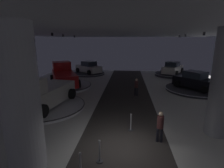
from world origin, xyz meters
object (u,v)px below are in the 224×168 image
display_platform_deep_left (89,73)px  visitor_walking_near (136,86)px  display_car_far_right (196,81)px  pickup_truck_far_left (64,76)px  column_left (21,101)px  display_car_deep_right (173,68)px  display_car_deep_left (89,68)px  visitor_walking_far (160,125)px  display_platform_deep_right (172,74)px  column_right (223,84)px  display_platform_far_right (195,89)px  display_platform_mid_left (46,107)px  pickup_truck_mid_left (42,94)px  display_platform_far_left (65,86)px

display_platform_deep_left → visitor_walking_near: 11.97m
display_car_far_right → visitor_walking_near: (-5.95, -2.22, -0.10)m
display_platform_deep_left → pickup_truck_far_left: size_ratio=0.85×
column_left → display_car_deep_right: bearing=62.6°
display_car_deep_left → visitor_walking_far: display_car_deep_left is taller
display_car_far_right → display_platform_deep_right: (-0.41, 7.61, -0.81)m
column_right → display_platform_far_right: size_ratio=0.95×
display_platform_mid_left → visitor_walking_near: visitor_walking_near is taller
display_platform_mid_left → display_car_deep_left: size_ratio=1.30×
column_left → display_platform_far_right: column_left is taller
pickup_truck_far_left → column_right: bearing=-37.3°
display_platform_far_right → display_platform_deep_left: bearing=148.6°
column_left → display_car_deep_right: column_left is taller
column_left → pickup_truck_mid_left: 6.29m
column_left → display_car_deep_left: size_ratio=1.26×
pickup_truck_far_left → column_left: bearing=-75.7°
display_platform_far_right → display_platform_deep_left: (-12.64, 7.72, 0.00)m
column_right → display_car_deep_right: bearing=84.6°
column_left → display_platform_mid_left: 6.88m
display_platform_far_right → visitor_walking_near: size_ratio=3.64×
column_right → display_car_deep_left: column_right is taller
display_platform_deep_right → pickup_truck_far_left: size_ratio=0.87×
display_car_deep_left → display_car_deep_right: display_car_deep_right is taller
column_left → pickup_truck_far_left: size_ratio=0.97×
column_left → pickup_truck_far_left: (-3.13, 12.30, -1.54)m
display_platform_deep_left → display_car_deep_right: bearing=-0.5°
display_car_deep_left → visitor_walking_near: 11.92m
display_car_deep_right → display_platform_deep_left: bearing=179.5°
display_car_deep_right → column_right: bearing=-95.4°
pickup_truck_mid_left → display_car_deep_left: pickup_truck_mid_left is taller
display_platform_deep_right → display_car_deep_right: size_ratio=1.08×
display_car_deep_left → pickup_truck_mid_left: bearing=-90.7°
display_platform_far_right → display_car_deep_right: 7.68m
display_car_deep_right → pickup_truck_far_left: bearing=-151.3°
display_platform_deep_left → visitor_walking_far: bearing=-66.7°
pickup_truck_mid_left → display_platform_deep_left: pickup_truck_mid_left is taller
display_platform_far_left → display_car_far_right: bearing=-0.2°
column_left → display_platform_mid_left: size_ratio=0.97×
display_car_far_right → display_platform_far_left: size_ratio=0.77×
pickup_truck_mid_left → display_platform_deep_right: size_ratio=1.13×
column_left → display_platform_deep_right: 22.19m
column_left → display_platform_far_left: column_left is taller
display_platform_deep_right → visitor_walking_far: (-4.72, -17.29, 0.71)m
display_car_far_right → display_car_deep_left: bearing=148.6°
pickup_truck_mid_left → display_car_deep_right: size_ratio=1.23×
column_right → display_platform_deep_left: column_right is taller
visitor_walking_near → display_platform_mid_left: bearing=-150.9°
display_platform_deep_right → visitor_walking_near: 11.31m
column_right → visitor_walking_near: 7.74m
display_platform_deep_left → display_car_deep_left: display_car_deep_left is taller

